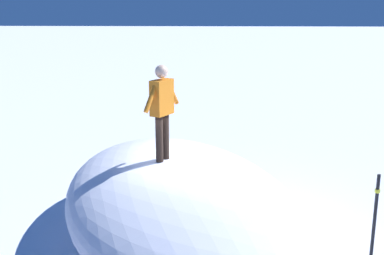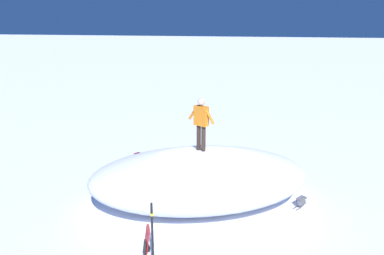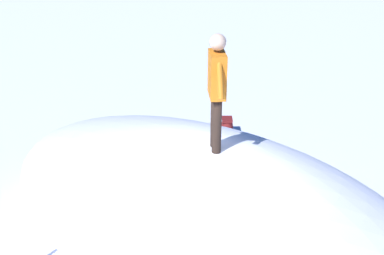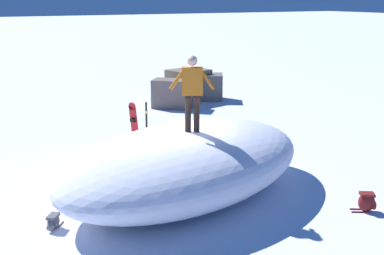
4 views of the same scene
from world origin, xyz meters
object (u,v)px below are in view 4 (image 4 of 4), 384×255
Objects in this scene: snowboard_primary_upright at (134,125)px; trail_marker_pole at (147,128)px; snowboarder_standing at (192,88)px; backpack_near at (367,202)px; backpack_far at (53,222)px.

trail_marker_pole is (0.08, -0.79, 0.08)m from snowboard_primary_upright.
snowboarder_standing reaches higher than backpack_near.
backpack_far is 5.46m from trail_marker_pole.
backpack_far is 0.34× the size of trail_marker_pole.
snowboard_primary_upright is at bearing 95.90° from trail_marker_pole.
snowboard_primary_upright is 0.93× the size of trail_marker_pole.
backpack_near is (3.14, -2.53, -2.50)m from snowboarder_standing.
trail_marker_pole is (3.85, 3.80, 0.71)m from backpack_far.
snowboarder_standing is 1.06× the size of trail_marker_pole.
backpack_far is at bearing -135.43° from trail_marker_pole.
snowboarder_standing is 4.26m from trail_marker_pole.
snowboarder_standing is 5.00m from snowboard_primary_upright.
backpack_near is at bearing -67.47° from trail_marker_pole.
snowboarder_standing is 4.21m from backpack_far.
backpack_near is at bearing -38.82° from snowboarder_standing.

